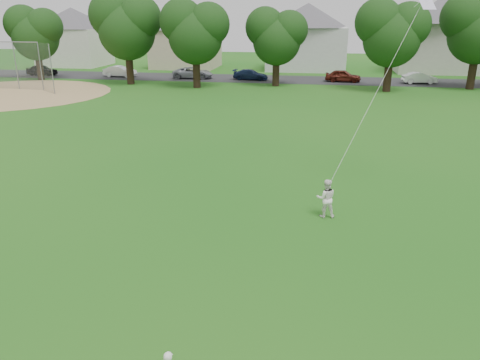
# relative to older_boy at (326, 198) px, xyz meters

# --- Properties ---
(ground) EXTENTS (160.00, 160.00, 0.00)m
(ground) POSITION_rel_older_boy_xyz_m (-2.34, -5.00, -0.71)
(ground) COLOR #185C15
(ground) RESTS_ON ground
(street) EXTENTS (90.00, 7.00, 0.01)m
(street) POSITION_rel_older_boy_xyz_m (-2.34, 37.00, -0.70)
(street) COLOR #2D2D30
(street) RESTS_ON ground
(dirt_infield) EXTENTS (18.00, 18.00, 0.02)m
(dirt_infield) POSITION_rel_older_boy_xyz_m (-28.34, 23.00, -0.70)
(dirt_infield) COLOR #9E7F51
(dirt_infield) RESTS_ON ground
(older_boy) EXTENTS (0.75, 0.61, 1.42)m
(older_boy) POSITION_rel_older_boy_xyz_m (0.00, 0.00, 0.00)
(older_boy) COLOR white
(older_boy) RESTS_ON ground
(kite) EXTENTS (2.10, 2.09, 7.75)m
(kite) POSITION_rel_older_boy_xyz_m (1.55, 1.55, 3.51)
(kite) COLOR white
(kite) RESTS_ON ground
(baseball_backstop) EXTENTS (10.05, 2.35, 4.40)m
(baseball_backstop) POSITION_rel_older_boy_xyz_m (-29.04, 25.07, 1.49)
(baseball_backstop) COLOR gray
(baseball_backstop) RESTS_ON ground
(tree_row) EXTENTS (80.45, 8.70, 11.76)m
(tree_row) POSITION_rel_older_boy_xyz_m (4.57, 31.13, 5.51)
(tree_row) COLOR black
(tree_row) RESTS_ON ground
(parked_cars) EXTENTS (55.29, 2.49, 1.28)m
(parked_cars) POSITION_rel_older_boy_xyz_m (-6.09, 36.00, -0.09)
(parked_cars) COLOR black
(parked_cars) RESTS_ON ground
(house_row) EXTENTS (76.96, 14.19, 10.62)m
(house_row) POSITION_rel_older_boy_xyz_m (0.21, 47.00, 4.22)
(house_row) COLOR silver
(house_row) RESTS_ON ground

